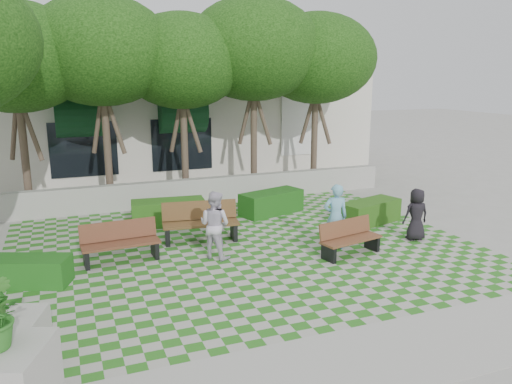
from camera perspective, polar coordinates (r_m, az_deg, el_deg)
name	(u,v)px	position (r m, az deg, el deg)	size (l,w,h in m)	color
ground	(259,262)	(12.43, 0.38, -7.97)	(90.00, 90.00, 0.00)	gray
lawn	(245,249)	(13.31, -1.23, -6.49)	(12.00, 12.00, 0.00)	#2B721E
sidewalk_south	(367,360)	(8.69, 12.60, -18.23)	(16.00, 2.00, 0.01)	#9E9B93
retaining_wall	(195,191)	(17.96, -6.98, 0.10)	(15.00, 0.36, 0.90)	#9E9B93
bench_east	(350,239)	(12.99, 10.64, -5.25)	(1.78, 0.91, 0.89)	brown
bench_mid	(200,223)	(13.88, -6.37, -3.49)	(2.15, 0.98, 1.09)	#53371C
bench_west	(120,243)	(12.76, -15.24, -5.63)	(1.90, 0.73, 0.98)	#572F1E
hedge_east	(370,212)	(15.84, 12.88, -2.26)	(2.04, 0.82, 0.71)	#224B14
hedge_midright	(271,203)	(16.53, 1.77, -1.22)	(2.14, 0.86, 0.75)	#174A13
hedge_midleft	(168,212)	(15.55, -9.98, -2.31)	(2.20, 0.88, 0.77)	#235316
hedge_west	(28,271)	(12.11, -24.65, -8.24)	(1.78, 0.71, 0.62)	#174F15
planter_front	(2,369)	(7.56, -27.03, -17.62)	(1.43, 1.43, 1.96)	#9E9B93
planter_back	(4,349)	(8.49, -26.82, -15.71)	(1.31, 1.31, 1.75)	#9E9B93
person_blue	(335,217)	(13.22, 9.07, -2.82)	(0.64, 0.42, 1.76)	#6FAFCB
person_dark	(416,214)	(14.51, 17.84, -2.46)	(0.71, 0.46, 1.46)	black
person_white	(215,225)	(12.49, -4.74, -3.75)	(0.84, 0.65, 1.72)	silver
tree_row	(136,53)	(16.91, -13.56, 15.18)	(17.70, 13.40, 7.41)	#47382B
building	(172,116)	(25.47, -9.58, 8.57)	(18.00, 8.92, 5.15)	beige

